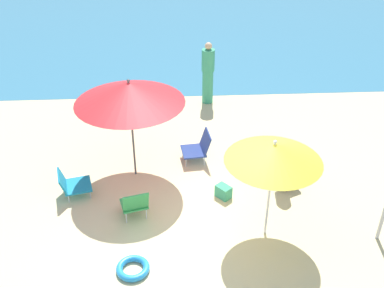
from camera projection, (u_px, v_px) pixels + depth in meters
ground_plane at (193, 221)px, 8.05m from camera, size 40.00×40.00×0.00m
sea_water at (175, 15)px, 19.20m from camera, size 40.00×16.00×0.01m
umbrella_yellow at (274, 152)px, 6.93m from camera, size 1.55×1.55×1.88m
umbrella_red at (129, 92)px, 8.32m from camera, size 2.09×2.09×2.12m
beach_chair_a at (72, 184)px, 8.56m from camera, size 0.69×0.66×0.53m
beach_chair_b at (199, 147)px, 9.57m from camera, size 0.64×0.61×0.65m
beach_chair_c at (135, 203)px, 7.92m from camera, size 0.57×0.61×0.67m
person_a at (286, 171)px, 8.61m from camera, size 0.53×0.42×0.92m
person_b at (208, 73)px, 11.70m from camera, size 0.34×0.34×1.66m
swim_ring at (133, 268)px, 7.03m from camera, size 0.53×0.53×0.11m
beach_bag at (223, 192)px, 8.58m from camera, size 0.34×0.35×0.25m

